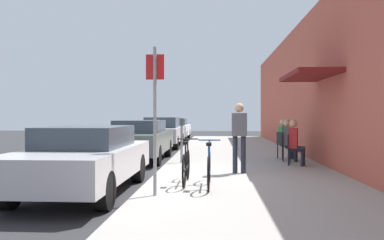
# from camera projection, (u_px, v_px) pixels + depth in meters

# --- Properties ---
(ground_plane) EXTENTS (60.00, 60.00, 0.00)m
(ground_plane) POSITION_uv_depth(u_px,v_px,m) (151.00, 182.00, 8.94)
(ground_plane) COLOR #2D2D30
(sidewalk_slab) EXTENTS (4.50, 32.00, 0.12)m
(sidewalk_slab) POSITION_uv_depth(u_px,v_px,m) (244.00, 169.00, 10.80)
(sidewalk_slab) COLOR #9E9B93
(sidewalk_slab) RESTS_ON ground_plane
(building_facade) EXTENTS (1.40, 32.00, 4.91)m
(building_facade) POSITION_uv_depth(u_px,v_px,m) (334.00, 81.00, 10.63)
(building_facade) COLOR #BC5442
(building_facade) RESTS_ON ground_plane
(parked_car_0) EXTENTS (1.80, 4.40, 1.30)m
(parked_car_0) POSITION_uv_depth(u_px,v_px,m) (85.00, 158.00, 7.72)
(parked_car_0) COLOR #B7B7BC
(parked_car_0) RESTS_ON ground_plane
(parked_car_1) EXTENTS (1.80, 4.40, 1.36)m
(parked_car_1) POSITION_uv_depth(u_px,v_px,m) (140.00, 139.00, 13.29)
(parked_car_1) COLOR #47514C
(parked_car_1) RESTS_ON ground_plane
(parked_car_2) EXTENTS (1.80, 4.40, 1.44)m
(parked_car_2) POSITION_uv_depth(u_px,v_px,m) (162.00, 132.00, 18.92)
(parked_car_2) COLOR #B7B7BC
(parked_car_2) RESTS_ON ground_plane
(parked_car_3) EXTENTS (1.80, 4.40, 1.33)m
(parked_car_3) POSITION_uv_depth(u_px,v_px,m) (174.00, 129.00, 24.29)
(parked_car_3) COLOR silver
(parked_car_3) RESTS_ON ground_plane
(parking_meter) EXTENTS (0.12, 0.10, 1.32)m
(parking_meter) POSITION_uv_depth(u_px,v_px,m) (182.00, 137.00, 11.72)
(parking_meter) COLOR slate
(parking_meter) RESTS_ON sidewalk_slab
(street_sign) EXTENTS (0.32, 0.06, 2.60)m
(street_sign) POSITION_uv_depth(u_px,v_px,m) (155.00, 109.00, 6.89)
(street_sign) COLOR gray
(street_sign) RESTS_ON sidewalk_slab
(bicycle_0) EXTENTS (0.46, 1.71, 0.90)m
(bicycle_0) POSITION_uv_depth(u_px,v_px,m) (209.00, 169.00, 7.72)
(bicycle_0) COLOR black
(bicycle_0) RESTS_ON sidewalk_slab
(bicycle_1) EXTENTS (0.46, 1.71, 0.90)m
(bicycle_1) POSITION_uv_depth(u_px,v_px,m) (186.00, 166.00, 8.11)
(bicycle_1) COLOR black
(bicycle_1) RESTS_ON sidewalk_slab
(cafe_chair_0) EXTENTS (0.55, 0.55, 0.87)m
(cafe_chair_0) POSITION_uv_depth(u_px,v_px,m) (293.00, 147.00, 11.05)
(cafe_chair_0) COLOR black
(cafe_chair_0) RESTS_ON sidewalk_slab
(seated_patron_0) EXTENTS (0.50, 0.45, 1.29)m
(seated_patron_0) POSITION_uv_depth(u_px,v_px,m) (296.00, 141.00, 11.03)
(seated_patron_0) COLOR #232838
(seated_patron_0) RESTS_ON sidewalk_slab
(cafe_chair_1) EXTENTS (0.51, 0.51, 0.87)m
(cafe_chair_1) POSITION_uv_depth(u_px,v_px,m) (287.00, 145.00, 12.04)
(cafe_chair_1) COLOR black
(cafe_chair_1) RESTS_ON sidewalk_slab
(seated_patron_1) EXTENTS (0.47, 0.42, 1.29)m
(seated_patron_1) POSITION_uv_depth(u_px,v_px,m) (289.00, 139.00, 12.02)
(seated_patron_1) COLOR #232838
(seated_patron_1) RESTS_ON sidewalk_slab
(cafe_chair_2) EXTENTS (0.53, 0.53, 0.87)m
(cafe_chair_2) POSITION_uv_depth(u_px,v_px,m) (283.00, 143.00, 12.71)
(cafe_chair_2) COLOR black
(cafe_chair_2) RESTS_ON sidewalk_slab
(seated_patron_2) EXTENTS (0.49, 0.44, 1.29)m
(seated_patron_2) POSITION_uv_depth(u_px,v_px,m) (285.00, 137.00, 12.72)
(seated_patron_2) COLOR #232838
(seated_patron_2) RESTS_ON sidewalk_slab
(pedestrian_standing) EXTENTS (0.36, 0.22, 1.70)m
(pedestrian_standing) POSITION_uv_depth(u_px,v_px,m) (239.00, 132.00, 9.55)
(pedestrian_standing) COLOR #232838
(pedestrian_standing) RESTS_ON sidewalk_slab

